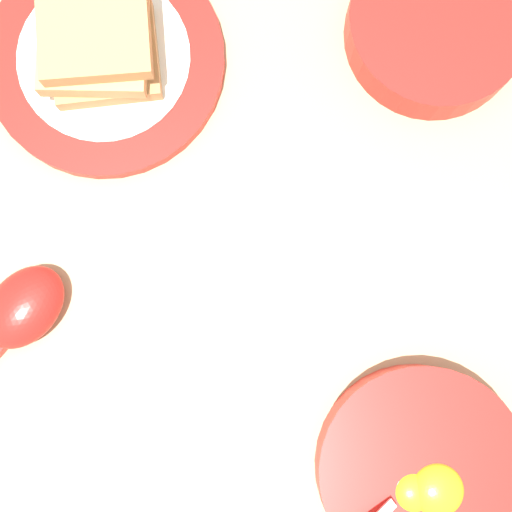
% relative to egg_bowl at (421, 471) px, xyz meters
% --- Properties ---
extents(ground_plane, '(3.00, 3.00, 0.00)m').
position_rel_egg_bowl_xyz_m(ground_plane, '(-0.20, 0.11, -0.02)').
color(ground_plane, tan).
extents(egg_bowl, '(0.16, 0.16, 0.07)m').
position_rel_egg_bowl_xyz_m(egg_bowl, '(0.00, 0.00, 0.00)').
color(egg_bowl, red).
rests_on(egg_bowl, ground_plane).
extents(toast_plate, '(0.20, 0.20, 0.01)m').
position_rel_egg_bowl_xyz_m(toast_plate, '(-0.32, 0.26, -0.01)').
color(toast_plate, red).
rests_on(toast_plate, ground_plane).
extents(toast_sandwich, '(0.11, 0.11, 0.05)m').
position_rel_egg_bowl_xyz_m(toast_sandwich, '(-0.32, 0.26, 0.02)').
color(toast_sandwich, tan).
rests_on(toast_sandwich, toast_plate).
extents(soup_spoon, '(0.10, 0.16, 0.03)m').
position_rel_egg_bowl_xyz_m(soup_spoon, '(-0.33, 0.03, -0.01)').
color(soup_spoon, red).
rests_on(soup_spoon, ground_plane).
extents(congee_bowl, '(0.15, 0.15, 0.04)m').
position_rel_egg_bowl_xyz_m(congee_bowl, '(-0.06, 0.34, -0.00)').
color(congee_bowl, red).
rests_on(congee_bowl, ground_plane).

